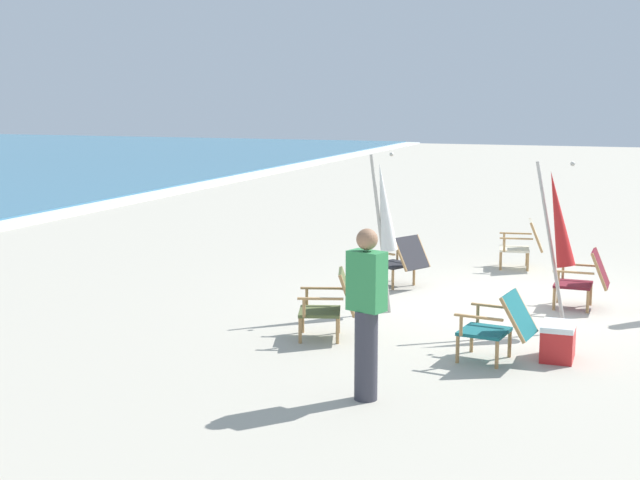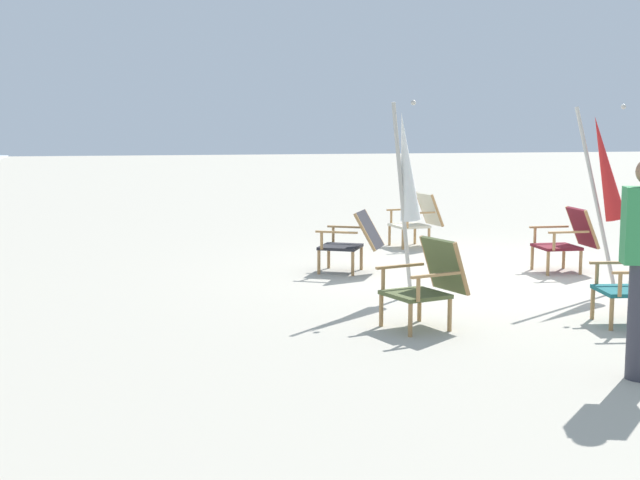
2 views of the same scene
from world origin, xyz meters
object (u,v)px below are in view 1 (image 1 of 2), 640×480
object	(u,v)px
beach_chair_back_right	(524,243)
person_by_waterline	(366,313)
umbrella_furled_white	(384,208)
cooler_box	(558,341)
beach_chair_front_right	(401,259)
beach_chair_far_center	(585,277)
beach_chair_mid_center	(332,302)
umbrella_furled_red	(558,221)
beach_chair_front_left	(500,324)

from	to	relation	value
beach_chair_back_right	person_by_waterline	size ratio (longest dim) A/B	0.50
umbrella_furled_white	cooler_box	distance (m)	2.99
beach_chair_front_right	cooler_box	xyz separation A→B (m)	(-2.99, -2.55, -0.22)
beach_chair_far_center	person_by_waterline	size ratio (longest dim) A/B	0.50
beach_chair_mid_center	person_by_waterline	bearing A→B (deg)	-152.30
beach_chair_front_right	beach_chair_mid_center	xyz separation A→B (m)	(-3.03, 0.03, 0.01)
umbrella_furled_white	cooler_box	xyz separation A→B (m)	(-1.39, -2.37, -1.18)
umbrella_furled_red	cooler_box	size ratio (longest dim) A/B	4.24
person_by_waterline	cooler_box	size ratio (longest dim) A/B	3.33
beach_chair_front_right	beach_chair_far_center	distance (m)	2.71
beach_chair_back_right	cooler_box	bearing A→B (deg)	-168.70
beach_chair_front_left	umbrella_furled_white	size ratio (longest dim) A/B	0.40
beach_chair_front_right	umbrella_furled_white	xyz separation A→B (m)	(-1.60, -0.18, 0.96)
umbrella_furled_red	umbrella_furled_white	world-z (taller)	umbrella_furled_white
person_by_waterline	cooler_box	world-z (taller)	person_by_waterline
beach_chair_far_center	beach_chair_mid_center	size ratio (longest dim) A/B	0.99
umbrella_furled_red	beach_chair_back_right	bearing A→B (deg)	12.49
beach_chair_far_center	beach_chair_front_left	bearing A→B (deg)	166.20
beach_chair_back_right	beach_chair_mid_center	size ratio (longest dim) A/B	0.99
beach_chair_mid_center	umbrella_furled_white	distance (m)	1.73
beach_chair_front_right	umbrella_furled_red	world-z (taller)	umbrella_furled_red
beach_chair_front_left	beach_chair_mid_center	world-z (taller)	beach_chair_mid_center
beach_chair_far_center	person_by_waterline	world-z (taller)	person_by_waterline
beach_chair_back_right	beach_chair_mid_center	xyz separation A→B (m)	(-5.13, 1.56, 0.00)
beach_chair_far_center	umbrella_furled_white	distance (m)	2.89
beach_chair_far_center	umbrella_furled_white	world-z (taller)	umbrella_furled_white
umbrella_furled_white	cooler_box	size ratio (longest dim) A/B	4.32
beach_chair_back_right	beach_chair_mid_center	distance (m)	5.36
beach_chair_front_right	person_by_waterline	size ratio (longest dim) A/B	0.58
person_by_waterline	cooler_box	distance (m)	2.59
cooler_box	beach_chair_mid_center	bearing A→B (deg)	90.85
person_by_waterline	cooler_box	xyz separation A→B (m)	(1.95, -1.58, -0.64)
beach_chair_back_right	person_by_waterline	distance (m)	7.07
beach_chair_back_right	cooler_box	distance (m)	5.20
beach_chair_back_right	cooler_box	xyz separation A→B (m)	(-5.09, -1.02, -0.23)
umbrella_furled_white	beach_chair_back_right	bearing A→B (deg)	-20.07
beach_chair_front_right	beach_chair_mid_center	distance (m)	3.03
beach_chair_front_right	cooler_box	distance (m)	3.93
beach_chair_front_left	beach_chair_mid_center	size ratio (longest dim) A/B	1.02
umbrella_furled_red	person_by_waterline	bearing A→B (deg)	155.71
umbrella_furled_red	umbrella_furled_white	distance (m)	2.22
beach_chair_far_center	cooler_box	bearing A→B (deg)	177.29
cooler_box	umbrella_furled_white	bearing A→B (deg)	59.52
beach_chair_front_left	cooler_box	world-z (taller)	beach_chair_front_left
beach_chair_far_center	cooler_box	xyz separation A→B (m)	(-2.51, 0.12, -0.23)
person_by_waterline	beach_chair_front_left	bearing A→B (deg)	-31.68
beach_chair_back_right	beach_chair_front_left	distance (m)	5.44
cooler_box	beach_chair_front_right	bearing A→B (deg)	40.40
beach_chair_front_left	cooler_box	bearing A→B (deg)	-60.26
beach_chair_front_right	beach_chair_front_left	xyz separation A→B (m)	(-3.32, -1.97, -0.00)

